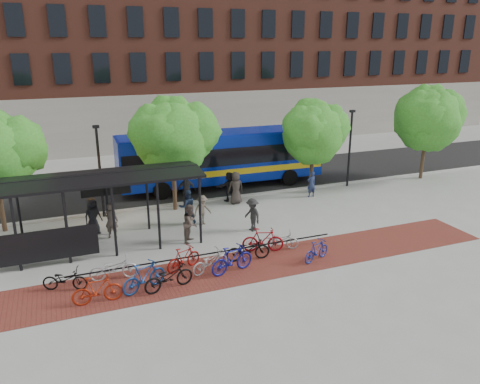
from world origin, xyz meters
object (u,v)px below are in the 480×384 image
object	(u,v)px
bike_2	(114,268)
pedestrian_8	(191,223)
bus_shelter	(82,187)
pedestrian_2	(187,207)
tree_d	(429,116)
pedestrian_4	(186,190)
bike_6	(210,261)
lamp_post_right	(350,146)
tree_b	(173,133)
pedestrian_7	(311,184)
pedestrian_5	(229,186)
bike_3	(144,277)
bike_1	(97,290)
bike_7	(232,259)
bus	(221,155)
tree_c	(314,130)
pedestrian_1	(111,221)
pedestrian_9	(252,215)
pedestrian_6	(236,188)
bike_8	(248,249)
bike_10	(280,240)
bike_0	(65,279)
bike_5	(184,258)
pedestrian_0	(93,216)
bike_4	(169,277)
bike_11	(317,251)
pedestrian_3	(202,210)
lamp_post_left	(100,169)

from	to	relation	value
bike_2	pedestrian_8	distance (m)	4.79
bus_shelter	pedestrian_2	world-z (taller)	bus_shelter
tree_d	pedestrian_4	size ratio (longest dim) A/B	3.34
bike_6	lamp_post_right	bearing A→B (deg)	-74.14
tree_b	pedestrian_7	xyz separation A→B (m)	(8.44, -0.90, -3.63)
tree_b	pedestrian_5	bearing A→B (deg)	4.47
bike_3	bike_1	bearing A→B (deg)	76.73
bike_3	pedestrian_5	bearing A→B (deg)	-60.72
bike_1	bike_7	xyz separation A→B (m)	(5.51, 0.46, 0.05)
bus	pedestrian_5	xyz separation A→B (m)	(-0.60, -3.15, -1.21)
tree_c	bike_7	xyz separation A→B (m)	(-8.77, -8.66, -3.44)
tree_d	pedestrian_4	distance (m)	17.69
tree_d	bike_6	size ratio (longest dim) A/B	3.66
pedestrian_1	pedestrian_9	bearing A→B (deg)	-169.50
pedestrian_6	pedestrian_7	world-z (taller)	pedestrian_6
bike_8	bike_10	size ratio (longest dim) A/B	1.17
bike_0	pedestrian_6	distance (m)	12.33
bike_5	pedestrian_1	xyz separation A→B (m)	(-2.42, 4.65, 0.38)
pedestrian_0	pedestrian_4	xyz separation A→B (m)	(5.48, 2.34, 0.03)
pedestrian_5	pedestrian_2	bearing A→B (deg)	22.51
bus_shelter	pedestrian_1	distance (m)	2.56
bike_3	pedestrian_9	bearing A→B (deg)	-80.42
bus	bike_8	xyz separation A→B (m)	(-2.70, -11.22, -1.59)
bike_7	bike_8	size ratio (longest dim) A/B	1.02
pedestrian_5	pedestrian_7	xyz separation A→B (m)	(5.04, -1.17, -0.07)
tree_c	pedestrian_6	world-z (taller)	tree_c
tree_c	bike_4	xyz separation A→B (m)	(-11.57, -9.06, -3.51)
bike_0	bike_5	bearing A→B (deg)	-69.39
bike_0	bike_11	size ratio (longest dim) A/B	1.08
bike_7	pedestrian_3	size ratio (longest dim) A/B	1.25
bike_5	pedestrian_3	world-z (taller)	pedestrian_3
bike_3	pedestrian_6	bearing A→B (deg)	-63.41
bus_shelter	bike_4	distance (m)	6.36
pedestrian_1	pedestrian_3	distance (m)	4.71
bike_1	pedestrian_0	distance (m)	7.01
pedestrian_7	pedestrian_9	xyz separation A→B (m)	(-5.62, -3.79, 0.04)
lamp_post_left	pedestrian_6	distance (m)	7.89
tree_d	pedestrian_1	bearing A→B (deg)	-172.27
tree_d	bike_5	world-z (taller)	tree_d
bike_2	bike_7	distance (m)	4.87
lamp_post_left	bike_1	bearing A→B (deg)	-97.23
bike_1	bike_10	bearing A→B (deg)	-76.48
tree_b	bike_8	xyz separation A→B (m)	(1.30, -7.80, -3.94)
bike_1	pedestrian_5	bearing A→B (deg)	-41.82
bike_4	pedestrian_9	world-z (taller)	pedestrian_9
bike_4	bike_8	xyz separation A→B (m)	(3.88, 1.26, -0.02)
pedestrian_1	pedestrian_8	size ratio (longest dim) A/B	0.96
pedestrian_8	pedestrian_0	bearing A→B (deg)	91.86
pedestrian_4	bike_10	bearing A→B (deg)	-71.04
bike_0	pedestrian_7	xyz separation A→B (m)	(14.81, 6.73, 0.37)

